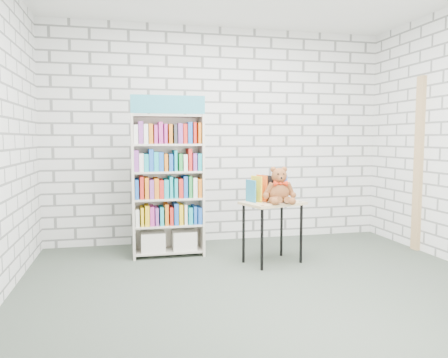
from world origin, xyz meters
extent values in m
plane|color=#3E483D|center=(0.00, 0.00, 0.00)|extent=(4.50, 4.50, 0.00)
cube|color=silver|center=(0.00, 2.00, 1.40)|extent=(4.50, 0.02, 2.80)
cube|color=silver|center=(0.00, -2.00, 1.40)|extent=(4.50, 0.02, 2.80)
cube|color=beige|center=(-1.15, 1.35, 0.82)|extent=(0.03, 0.32, 1.63)
cube|color=beige|center=(-0.36, 1.35, 0.82)|extent=(0.03, 0.32, 1.63)
cube|color=beige|center=(-0.76, 1.50, 0.82)|extent=(0.82, 0.02, 1.63)
cube|color=teal|center=(-0.76, 1.20, 1.73)|extent=(0.82, 0.02, 0.20)
cube|color=beige|center=(-0.76, 1.35, 0.05)|extent=(0.76, 0.30, 0.02)
cube|color=beige|center=(-0.76, 1.35, 0.36)|extent=(0.76, 0.30, 0.02)
cube|color=beige|center=(-0.76, 1.35, 0.67)|extent=(0.76, 0.30, 0.02)
cube|color=beige|center=(-0.76, 1.35, 0.98)|extent=(0.76, 0.30, 0.02)
cube|color=beige|center=(-0.76, 1.35, 1.29)|extent=(0.76, 0.30, 0.02)
cube|color=beige|center=(-0.76, 1.35, 1.62)|extent=(0.76, 0.30, 0.02)
cube|color=silver|center=(-0.94, 1.35, 0.17)|extent=(0.27, 0.26, 0.22)
cube|color=silver|center=(-0.58, 1.35, 0.17)|extent=(0.27, 0.26, 0.22)
cube|color=purple|center=(-0.76, 1.34, 0.48)|extent=(0.76, 0.26, 0.22)
cube|color=#333338|center=(-0.76, 1.34, 0.79)|extent=(0.76, 0.26, 0.22)
cube|color=red|center=(-0.76, 1.34, 1.10)|extent=(0.76, 0.26, 0.22)
cube|color=yellow|center=(-0.76, 1.34, 1.41)|extent=(0.76, 0.26, 0.22)
cube|color=tan|center=(0.32, 0.80, 0.66)|extent=(0.73, 0.61, 0.03)
cylinder|color=black|center=(0.12, 0.55, 0.32)|extent=(0.03, 0.03, 0.65)
cylinder|color=black|center=(0.01, 0.87, 0.32)|extent=(0.03, 0.03, 0.65)
cylinder|color=black|center=(0.63, 0.72, 0.32)|extent=(0.03, 0.03, 0.65)
cylinder|color=black|center=(0.52, 1.04, 0.32)|extent=(0.03, 0.03, 0.65)
cylinder|color=black|center=(0.13, 0.56, 0.67)|extent=(0.04, 0.04, 0.01)
cylinder|color=black|center=(0.61, 0.73, 0.67)|extent=(0.04, 0.04, 0.01)
cube|color=teal|center=(0.09, 0.82, 0.80)|extent=(0.07, 0.19, 0.26)
cube|color=yellow|center=(0.15, 0.85, 0.80)|extent=(0.07, 0.19, 0.26)
cube|color=orange|center=(0.22, 0.87, 0.80)|extent=(0.07, 0.19, 0.26)
cube|color=black|center=(0.29, 0.89, 0.80)|extent=(0.07, 0.19, 0.26)
cube|color=silver|center=(0.35, 0.92, 0.80)|extent=(0.07, 0.19, 0.26)
cube|color=#D94A26|center=(0.42, 0.94, 0.80)|extent=(0.07, 0.19, 0.26)
cube|color=blue|center=(0.49, 0.96, 0.80)|extent=(0.07, 0.19, 0.26)
ellipsoid|color=brown|center=(0.37, 0.73, 0.79)|extent=(0.23, 0.19, 0.23)
sphere|color=brown|center=(0.37, 0.73, 0.96)|extent=(0.16, 0.16, 0.16)
sphere|color=brown|center=(0.31, 0.75, 1.03)|extent=(0.06, 0.06, 0.06)
sphere|color=brown|center=(0.43, 0.74, 1.03)|extent=(0.06, 0.06, 0.06)
sphere|color=brown|center=(0.36, 0.66, 0.94)|extent=(0.07, 0.07, 0.07)
sphere|color=black|center=(0.33, 0.66, 0.99)|extent=(0.02, 0.02, 0.02)
sphere|color=black|center=(0.39, 0.66, 0.99)|extent=(0.02, 0.02, 0.02)
sphere|color=black|center=(0.36, 0.63, 0.95)|extent=(0.02, 0.02, 0.02)
cylinder|color=brown|center=(0.25, 0.72, 0.82)|extent=(0.12, 0.10, 0.16)
cylinder|color=brown|center=(0.48, 0.70, 0.82)|extent=(0.11, 0.09, 0.16)
sphere|color=brown|center=(0.22, 0.71, 0.76)|extent=(0.07, 0.07, 0.07)
sphere|color=brown|center=(0.51, 0.68, 0.76)|extent=(0.07, 0.07, 0.07)
cylinder|color=brown|center=(0.29, 0.62, 0.72)|extent=(0.11, 0.18, 0.09)
cylinder|color=brown|center=(0.42, 0.61, 0.72)|extent=(0.13, 0.19, 0.09)
sphere|color=brown|center=(0.26, 0.55, 0.71)|extent=(0.08, 0.08, 0.08)
sphere|color=brown|center=(0.44, 0.53, 0.71)|extent=(0.08, 0.08, 0.08)
cone|color=red|center=(0.32, 0.67, 0.89)|extent=(0.07, 0.07, 0.06)
cone|color=red|center=(0.40, 0.66, 0.89)|extent=(0.07, 0.07, 0.06)
sphere|color=red|center=(0.36, 0.66, 0.89)|extent=(0.03, 0.03, 0.03)
cube|color=tan|center=(2.23, 0.95, 1.05)|extent=(0.05, 0.12, 2.10)
camera|label=1|loc=(-1.24, -3.66, 1.35)|focal=35.00mm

